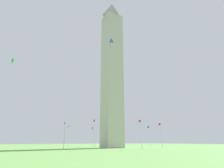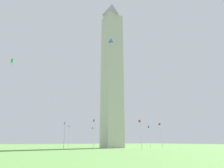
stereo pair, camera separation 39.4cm
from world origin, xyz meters
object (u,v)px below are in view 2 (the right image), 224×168
Objects in this scene: kite_green_box at (12,61)px; flagpole_nw at (123,136)px; flagpole_n at (93,136)px; flagpole_s at (141,133)px; obelisk_monument at (112,68)px; flagpole_se at (94,133)px; kite_blue_delta at (110,42)px; flagpole_sw at (161,134)px; flagpole_ne at (69,135)px; flagpole_e at (64,134)px; flagpole_w at (150,135)px.

flagpole_nw is at bearing -55.55° from kite_green_box.
kite_green_box is at bearing 137.01° from flagpole_n.
obelisk_monument is at bearing -0.00° from flagpole_s.
kite_blue_delta is (-6.39, -1.45, 25.44)m from flagpole_se.
flagpole_sw is (-0.00, -24.45, 0.00)m from flagpole_se.
flagpole_se is 24.45m from flagpole_sw.
flagpole_ne is 2.90× the size of kite_blue_delta.
flagpole_nw is (-0.00, -24.45, 0.00)m from flagpole_ne.
flagpole_se is at bearing -70.94° from kite_green_box.
flagpole_s is at bearing -82.97° from kite_blue_delta.
flagpole_n is at bearing -16.70° from kite_blue_delta.
kite_blue_delta is at bearing 149.86° from obelisk_monument.
flagpole_ne is 1.00× the size of flagpole_se.
obelisk_monument reaches higher than flagpole_nw.
flagpole_s is at bearing 112.50° from flagpole_sw.
kite_green_box is at bearing 124.45° from flagpole_nw.
kite_green_box reaches higher than flagpole_s.
flagpole_ne is 1.00× the size of flagpole_s.
flagpole_e is at bearing 45.00° from flagpole_s.
flagpole_ne is 34.58m from flagpole_sw.
obelisk_monument is 7.30× the size of flagpole_n.
kite_blue_delta is (-6.39, 23.00, 25.44)m from flagpole_sw.
obelisk_monument is at bearing 90.19° from flagpole_w.
flagpole_e and flagpole_sw have the same top height.
flagpole_se is at bearing 180.00° from flagpole_ne.
flagpole_se is at bearing 112.50° from flagpole_w.
kite_blue_delta is (-18.62, -6.52, 25.44)m from flagpole_e.
flagpole_n is 13.23m from flagpole_nw.
flagpole_sw and flagpole_nw have the same top height.
obelisk_monument reaches higher than flagpole_w.
flagpole_se is (-12.23, -5.06, 0.00)m from flagpole_e.
flagpole_s is 5.40× the size of kite_green_box.
obelisk_monument reaches higher than flagpole_ne.
flagpole_e is at bearing 19.29° from kite_blue_delta.
flagpole_ne is 13.23m from flagpole_e.
obelisk_monument reaches higher than flagpole_e.
flagpole_e is (-12.23, 5.06, 0.00)m from flagpole_ne.
obelisk_monument is 41.87m from kite_green_box.
flagpole_e is 31.95m from flagpole_sw.
flagpole_nw is 5.40× the size of kite_green_box.
flagpole_n is 13.23m from flagpole_ne.
flagpole_e is at bearing 22.50° from flagpole_se.
flagpole_sw is at bearing -134.86° from obelisk_monument.
flagpole_n is 1.00× the size of flagpole_sw.
flagpole_w is 1.00× the size of flagpole_nw.
flagpole_n is (17.35, 0.00, -25.84)m from obelisk_monument.
flagpole_e is at bearing 89.81° from obelisk_monument.
kite_green_box reaches higher than flagpole_w.
flagpole_n is at bearing 45.00° from flagpole_w.
obelisk_monument is 31.09m from flagpole_e.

